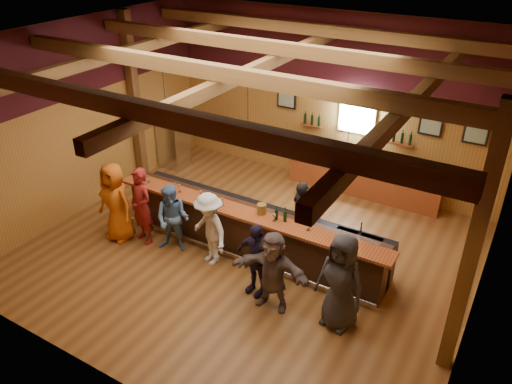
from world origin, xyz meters
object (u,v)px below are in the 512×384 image
stainless_fridge (173,137)px  customer_brown (273,271)px  customer_white (209,229)px  bottle_a (276,214)px  customer_denim (173,219)px  ice_bucket (262,209)px  customer_navy (256,259)px  bartender (302,213)px  customer_redvest (142,206)px  customer_orange (116,202)px  bar_counter (253,229)px  back_bar_cabinet (363,178)px  customer_dark (341,282)px

stainless_fridge → customer_brown: 6.58m
customer_white → bottle_a: size_ratio=5.18×
customer_denim → bottle_a: 2.29m
ice_bucket → customer_white: bearing=-142.2°
customer_navy → bartender: bearing=99.1°
bottle_a → bartender: bearing=85.7°
stainless_fridge → bottle_a: (4.80, -2.69, 0.33)m
customer_redvest → customer_brown: size_ratio=1.11×
customer_navy → customer_brown: 0.50m
customer_orange → bartender: bearing=31.5°
bar_counter → customer_denim: bearing=-149.4°
customer_orange → bartender: size_ratio=1.24×
back_bar_cabinet → customer_white: customer_white is taller
back_bar_cabinet → customer_dark: 4.96m
bottle_a → customer_redvest: bearing=-166.5°
bar_counter → customer_brown: customer_brown is taller
customer_redvest → bottle_a: customer_redvest is taller
customer_navy → bartender: size_ratio=1.03×
stainless_fridge → customer_brown: (5.35, -3.83, -0.10)m
customer_dark → bartender: (-1.70, 1.99, -0.19)m
bartender → back_bar_cabinet: bearing=-77.8°
customer_denim → customer_white: (0.94, 0.02, 0.04)m
bar_counter → customer_denim: size_ratio=4.06×
customer_denim → bartender: customer_denim is taller
customer_white → customer_navy: (1.31, -0.34, -0.04)m
bartender → ice_bucket: size_ratio=7.06×
ice_bucket → back_bar_cabinet: bearing=77.0°
customer_redvest → customer_denim: customer_redvest is taller
ice_bucket → bottle_a: bearing=-8.3°
back_bar_cabinet → customer_redvest: bearing=-127.3°
customer_dark → ice_bucket: (-2.15, 1.01, 0.28)m
bar_counter → bottle_a: size_ratio=20.10×
customer_redvest → customer_brown: customer_redvest is taller
customer_white → bar_counter: bearing=81.2°
back_bar_cabinet → ice_bucket: ice_bucket is taller
stainless_fridge → ice_bucket: 5.17m
bartender → bottle_a: bearing=106.5°
customer_denim → customer_navy: customer_denim is taller
stainless_fridge → bartender: stainless_fridge is taller
customer_white → customer_dark: customer_dark is taller
customer_orange → bottle_a: bearing=17.5°
customer_orange → customer_white: (2.28, 0.30, -0.11)m
customer_denim → ice_bucket: customer_denim is taller
back_bar_cabinet → customer_brown: (0.05, -4.95, 0.33)m
customer_orange → bartender: customer_orange is taller
customer_orange → customer_denim: 1.38m
customer_dark → bartender: bearing=141.6°
customer_brown → ice_bucket: (-0.92, 1.19, 0.41)m
bar_counter → bartender: bartender is taller
customer_brown → bartender: (-0.47, 2.17, -0.06)m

